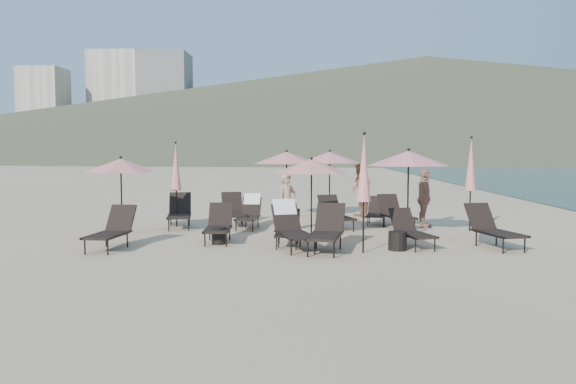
{
  "coord_description": "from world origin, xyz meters",
  "views": [
    {
      "loc": [
        -0.11,
        -13.55,
        2.29
      ],
      "look_at": [
        -0.97,
        3.5,
        1.1
      ],
      "focal_mm": 35.0,
      "sensor_mm": 36.0,
      "label": 1
    }
  ],
  "objects_px": {
    "beachgoer_a": "(287,202)",
    "beachgoer_c": "(424,198)",
    "lounger_10": "(377,212)",
    "lounger_11": "(396,213)",
    "lounger_8": "(249,212)",
    "lounger_3": "(327,230)",
    "umbrella_open_2": "(408,158)",
    "lounger_6": "(180,212)",
    "umbrella_closed_2": "(176,167)",
    "lounger_1": "(219,224)",
    "lounger_9": "(335,213)",
    "umbrella_open_4": "(330,157)",
    "lounger_7": "(234,210)",
    "lounger_5": "(493,228)",
    "side_table_1": "(398,241)",
    "umbrella_open_3": "(287,158)",
    "umbrella_open_1": "(311,166)",
    "lounger_0": "(112,229)",
    "lounger_4": "(411,230)",
    "umbrella_closed_1": "(471,165)",
    "lounger_12": "(288,229)",
    "umbrella_closed_0": "(364,169)",
    "umbrella_open_0": "(121,165)",
    "beachgoer_b": "(360,190)",
    "side_table_0": "(219,236)",
    "lounger_2": "(291,226)"
  },
  "relations": [
    {
      "from": "umbrella_open_4",
      "to": "umbrella_closed_0",
      "type": "relative_size",
      "value": 0.87
    },
    {
      "from": "lounger_6",
      "to": "lounger_11",
      "type": "height_order",
      "value": "lounger_6"
    },
    {
      "from": "lounger_8",
      "to": "lounger_11",
      "type": "height_order",
      "value": "lounger_8"
    },
    {
      "from": "umbrella_open_2",
      "to": "side_table_1",
      "type": "distance_m",
      "value": 2.94
    },
    {
      "from": "beachgoer_c",
      "to": "lounger_2",
      "type": "bearing_deg",
      "value": 132.5
    },
    {
      "from": "lounger_3",
      "to": "umbrella_open_2",
      "type": "height_order",
      "value": "umbrella_open_2"
    },
    {
      "from": "lounger_1",
      "to": "lounger_9",
      "type": "distance_m",
      "value": 4.08
    },
    {
      "from": "lounger_9",
      "to": "side_table_0",
      "type": "xyz_separation_m",
      "value": [
        -3.01,
        -3.05,
        -0.25
      ]
    },
    {
      "from": "lounger_8",
      "to": "umbrella_closed_0",
      "type": "distance_m",
      "value": 5.42
    },
    {
      "from": "lounger_3",
      "to": "umbrella_closed_2",
      "type": "xyz_separation_m",
      "value": [
        -4.58,
        4.1,
        1.34
      ]
    },
    {
      "from": "lounger_3",
      "to": "umbrella_open_2",
      "type": "distance_m",
      "value": 3.64
    },
    {
      "from": "lounger_10",
      "to": "beachgoer_a",
      "type": "relative_size",
      "value": 0.94
    },
    {
      "from": "lounger_6",
      "to": "umbrella_closed_2",
      "type": "bearing_deg",
      "value": 117.45
    },
    {
      "from": "umbrella_open_4",
      "to": "umbrella_closed_1",
      "type": "xyz_separation_m",
      "value": [
        4.03,
        -3.36,
        -0.2
      ]
    },
    {
      "from": "lounger_5",
      "to": "lounger_3",
      "type": "bearing_deg",
      "value": 173.81
    },
    {
      "from": "lounger_6",
      "to": "umbrella_closed_0",
      "type": "bearing_deg",
      "value": -49.73
    },
    {
      "from": "side_table_1",
      "to": "lounger_9",
      "type": "bearing_deg",
      "value": 109.91
    },
    {
      "from": "lounger_12",
      "to": "umbrella_open_2",
      "type": "relative_size",
      "value": 0.61
    },
    {
      "from": "lounger_5",
      "to": "lounger_8",
      "type": "xyz_separation_m",
      "value": [
        -6.34,
        3.26,
        0.01
      ]
    },
    {
      "from": "lounger_1",
      "to": "side_table_1",
      "type": "distance_m",
      "value": 4.56
    },
    {
      "from": "lounger_6",
      "to": "umbrella_open_4",
      "type": "bearing_deg",
      "value": 21.13
    },
    {
      "from": "umbrella_closed_2",
      "to": "lounger_5",
      "type": "bearing_deg",
      "value": -21.47
    },
    {
      "from": "lounger_7",
      "to": "umbrella_open_1",
      "type": "bearing_deg",
      "value": -60.12
    },
    {
      "from": "umbrella_open_1",
      "to": "beachgoer_c",
      "type": "xyz_separation_m",
      "value": [
        3.46,
        2.34,
        -1.03
      ]
    },
    {
      "from": "lounger_10",
      "to": "beachgoer_b",
      "type": "height_order",
      "value": "beachgoer_b"
    },
    {
      "from": "lounger_8",
      "to": "beachgoer_c",
      "type": "relative_size",
      "value": 0.92
    },
    {
      "from": "umbrella_open_1",
      "to": "side_table_1",
      "type": "relative_size",
      "value": 4.91
    },
    {
      "from": "umbrella_open_4",
      "to": "beachgoer_c",
      "type": "height_order",
      "value": "umbrella_open_4"
    },
    {
      "from": "lounger_4",
      "to": "lounger_11",
      "type": "height_order",
      "value": "lounger_11"
    },
    {
      "from": "umbrella_open_0",
      "to": "beachgoer_b",
      "type": "xyz_separation_m",
      "value": [
        6.94,
        4.7,
        -0.99
      ]
    },
    {
      "from": "beachgoer_a",
      "to": "beachgoer_c",
      "type": "height_order",
      "value": "beachgoer_c"
    },
    {
      "from": "lounger_1",
      "to": "lounger_3",
      "type": "xyz_separation_m",
      "value": [
        2.76,
        -1.23,
        0.05
      ]
    },
    {
      "from": "umbrella_open_1",
      "to": "umbrella_closed_1",
      "type": "height_order",
      "value": "umbrella_closed_1"
    },
    {
      "from": "umbrella_open_0",
      "to": "umbrella_closed_1",
      "type": "relative_size",
      "value": 0.79
    },
    {
      "from": "lounger_10",
      "to": "lounger_11",
      "type": "relative_size",
      "value": 0.87
    },
    {
      "from": "umbrella_open_0",
      "to": "side_table_1",
      "type": "distance_m",
      "value": 7.76
    },
    {
      "from": "lounger_6",
      "to": "beachgoer_a",
      "type": "bearing_deg",
      "value": -22.63
    },
    {
      "from": "umbrella_open_4",
      "to": "side_table_1",
      "type": "relative_size",
      "value": 5.41
    },
    {
      "from": "umbrella_open_4",
      "to": "lounger_7",
      "type": "bearing_deg",
      "value": -142.17
    },
    {
      "from": "lounger_0",
      "to": "umbrella_open_4",
      "type": "xyz_separation_m",
      "value": [
        5.36,
        6.9,
        1.66
      ]
    },
    {
      "from": "lounger_3",
      "to": "lounger_12",
      "type": "xyz_separation_m",
      "value": [
        -0.95,
        0.79,
        -0.1
      ]
    },
    {
      "from": "lounger_3",
      "to": "beachgoer_c",
      "type": "height_order",
      "value": "beachgoer_c"
    },
    {
      "from": "lounger_5",
      "to": "lounger_8",
      "type": "bearing_deg",
      "value": 136.71
    },
    {
      "from": "lounger_7",
      "to": "umbrella_closed_0",
      "type": "bearing_deg",
      "value": -66.61
    },
    {
      "from": "lounger_5",
      "to": "lounger_2",
      "type": "bearing_deg",
      "value": 168.2
    },
    {
      "from": "lounger_10",
      "to": "lounger_4",
      "type": "bearing_deg",
      "value": -76.57
    },
    {
      "from": "lounger_4",
      "to": "lounger_1",
      "type": "bearing_deg",
      "value": 156.68
    },
    {
      "from": "umbrella_closed_1",
      "to": "beachgoer_b",
      "type": "xyz_separation_m",
      "value": [
        -2.94,
        3.29,
        -0.97
      ]
    },
    {
      "from": "umbrella_open_3",
      "to": "umbrella_open_4",
      "type": "distance_m",
      "value": 1.68
    },
    {
      "from": "lounger_3",
      "to": "umbrella_open_2",
      "type": "xyz_separation_m",
      "value": [
        2.25,
        2.33,
        1.65
      ]
    }
  ]
}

